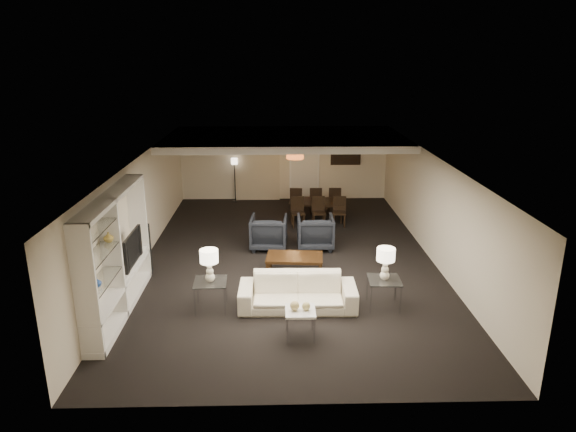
# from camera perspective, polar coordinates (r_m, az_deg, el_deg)

# --- Properties ---
(floor) EXTENTS (11.00, 11.00, 0.00)m
(floor) POSITION_cam_1_polar(r_m,az_deg,el_deg) (12.64, 0.00, -4.76)
(floor) COLOR black
(floor) RESTS_ON ground
(ceiling) EXTENTS (7.00, 11.00, 0.02)m
(ceiling) POSITION_cam_1_polar(r_m,az_deg,el_deg) (11.92, 0.00, 6.43)
(ceiling) COLOR silver
(ceiling) RESTS_ON ground
(wall_back) EXTENTS (7.00, 0.02, 2.50)m
(wall_back) POSITION_cam_1_polar(r_m,az_deg,el_deg) (17.55, -0.46, 5.89)
(wall_back) COLOR beige
(wall_back) RESTS_ON ground
(wall_front) EXTENTS (7.00, 0.02, 2.50)m
(wall_front) POSITION_cam_1_polar(r_m,az_deg,el_deg) (7.14, 1.15, -12.24)
(wall_front) COLOR beige
(wall_front) RESTS_ON ground
(wall_left) EXTENTS (0.02, 11.00, 2.50)m
(wall_left) POSITION_cam_1_polar(r_m,az_deg,el_deg) (12.63, -16.09, 0.53)
(wall_left) COLOR beige
(wall_left) RESTS_ON ground
(wall_right) EXTENTS (0.02, 11.00, 2.50)m
(wall_right) POSITION_cam_1_polar(r_m,az_deg,el_deg) (12.79, 15.88, 0.76)
(wall_right) COLOR beige
(wall_right) RESTS_ON ground
(ceiling_soffit) EXTENTS (7.00, 4.00, 0.20)m
(ceiling_soffit) POSITION_cam_1_polar(r_m,az_deg,el_deg) (15.38, -0.34, 8.58)
(ceiling_soffit) COLOR silver
(ceiling_soffit) RESTS_ON ceiling
(curtains) EXTENTS (1.50, 0.12, 2.40)m
(curtains) POSITION_cam_1_polar(r_m,az_deg,el_deg) (17.49, -3.42, 5.65)
(curtains) COLOR beige
(curtains) RESTS_ON wall_back
(door) EXTENTS (0.90, 0.05, 2.10)m
(door) POSITION_cam_1_polar(r_m,az_deg,el_deg) (17.59, 1.83, 5.24)
(door) COLOR silver
(door) RESTS_ON wall_back
(painting) EXTENTS (0.95, 0.04, 0.65)m
(painting) POSITION_cam_1_polar(r_m,az_deg,el_deg) (17.62, 6.43, 6.81)
(painting) COLOR #142D38
(painting) RESTS_ON wall_back
(media_unit) EXTENTS (0.38, 3.40, 2.35)m
(media_unit) POSITION_cam_1_polar(r_m,az_deg,el_deg) (10.24, -18.52, -4.13)
(media_unit) COLOR white
(media_unit) RESTS_ON wall_left
(pendant_light) EXTENTS (0.52, 0.52, 0.24)m
(pendant_light) POSITION_cam_1_polar(r_m,az_deg,el_deg) (15.47, 0.79, 6.83)
(pendant_light) COLOR #D8591E
(pendant_light) RESTS_ON ceiling_soffit
(sofa) EXTENTS (2.31, 0.94, 0.67)m
(sofa) POSITION_cam_1_polar(r_m,az_deg,el_deg) (10.18, 1.07, -8.45)
(sofa) COLOR beige
(sofa) RESTS_ON floor
(coffee_table) EXTENTS (1.32, 0.84, 0.45)m
(coffee_table) POSITION_cam_1_polar(r_m,az_deg,el_deg) (11.68, 0.73, -5.49)
(coffee_table) COLOR #301D0D
(coffee_table) RESTS_ON floor
(armchair_left) EXTENTS (0.97, 1.00, 0.85)m
(armchair_left) POSITION_cam_1_polar(r_m,az_deg,el_deg) (13.19, -2.16, -1.82)
(armchair_left) COLOR black
(armchair_left) RESTS_ON floor
(armchair_right) EXTENTS (0.92, 0.94, 0.85)m
(armchair_right) POSITION_cam_1_polar(r_m,az_deg,el_deg) (13.22, 3.05, -1.77)
(armchair_right) COLOR black
(armchair_right) RESTS_ON floor
(side_table_left) EXTENTS (0.66, 0.66, 0.59)m
(side_table_left) POSITION_cam_1_polar(r_m,az_deg,el_deg) (10.27, -8.56, -8.67)
(side_table_left) COLOR white
(side_table_left) RESTS_ON floor
(side_table_right) EXTENTS (0.66, 0.66, 0.59)m
(side_table_right) POSITION_cam_1_polar(r_m,az_deg,el_deg) (10.41, 10.57, -8.41)
(side_table_right) COLOR white
(side_table_right) RESTS_ON floor
(table_lamp_left) EXTENTS (0.37, 0.37, 0.65)m
(table_lamp_left) POSITION_cam_1_polar(r_m,az_deg,el_deg) (10.01, -8.72, -5.48)
(table_lamp_left) COLOR white
(table_lamp_left) RESTS_ON side_table_left
(table_lamp_right) EXTENTS (0.36, 0.36, 0.65)m
(table_lamp_right) POSITION_cam_1_polar(r_m,az_deg,el_deg) (10.15, 10.76, -5.26)
(table_lamp_right) COLOR #F4E8CE
(table_lamp_right) RESTS_ON side_table_right
(marble_table) EXTENTS (0.53, 0.53, 0.53)m
(marble_table) POSITION_cam_1_polar(r_m,az_deg,el_deg) (9.24, 1.37, -11.84)
(marble_table) COLOR white
(marble_table) RESTS_ON floor
(gold_gourd_a) EXTENTS (0.17, 0.17, 0.17)m
(gold_gourd_a) POSITION_cam_1_polar(r_m,az_deg,el_deg) (9.07, 0.75, -9.95)
(gold_gourd_a) COLOR tan
(gold_gourd_a) RESTS_ON marble_table
(gold_gourd_b) EXTENTS (0.15, 0.15, 0.15)m
(gold_gourd_b) POSITION_cam_1_polar(r_m,az_deg,el_deg) (9.08, 2.03, -9.98)
(gold_gourd_b) COLOR tan
(gold_gourd_b) RESTS_ON marble_table
(television) EXTENTS (1.13, 0.15, 0.65)m
(television) POSITION_cam_1_polar(r_m,az_deg,el_deg) (10.79, -17.44, -3.46)
(television) COLOR black
(television) RESTS_ON media_unit
(vase_blue) EXTENTS (0.16, 0.16, 0.17)m
(vase_blue) POSITION_cam_1_polar(r_m,az_deg,el_deg) (9.24, -20.50, -6.91)
(vase_blue) COLOR #234A9B
(vase_blue) RESTS_ON media_unit
(vase_amber) EXTENTS (0.18, 0.18, 0.19)m
(vase_amber) POSITION_cam_1_polar(r_m,az_deg,el_deg) (9.78, -19.32, -2.23)
(vase_amber) COLOR #AB8D39
(vase_amber) RESTS_ON media_unit
(floor_speaker) EXTENTS (0.16, 0.16, 1.19)m
(floor_speaker) POSITION_cam_1_polar(r_m,az_deg,el_deg) (12.02, -15.37, -3.57)
(floor_speaker) COLOR black
(floor_speaker) RESTS_ON floor
(dining_table) EXTENTS (1.75, 1.12, 0.58)m
(dining_table) POSITION_cam_1_polar(r_m,az_deg,el_deg) (15.54, 3.23, 0.65)
(dining_table) COLOR black
(dining_table) RESTS_ON floor
(chair_nl) EXTENTS (0.43, 0.43, 0.86)m
(chair_nl) POSITION_cam_1_polar(r_m,az_deg,el_deg) (14.84, 1.13, 0.42)
(chair_nl) COLOR black
(chair_nl) RESTS_ON floor
(chair_nm) EXTENTS (0.41, 0.41, 0.86)m
(chair_nm) POSITION_cam_1_polar(r_m,az_deg,el_deg) (14.88, 3.43, 0.44)
(chair_nm) COLOR black
(chair_nm) RESTS_ON floor
(chair_nr) EXTENTS (0.44, 0.44, 0.86)m
(chair_nr) POSITION_cam_1_polar(r_m,az_deg,el_deg) (14.94, 5.73, 0.45)
(chair_nr) COLOR black
(chair_nr) RESTS_ON floor
(chair_fl) EXTENTS (0.43, 0.43, 0.86)m
(chair_fl) POSITION_cam_1_polar(r_m,az_deg,el_deg) (16.09, 0.92, 1.78)
(chair_fl) COLOR black
(chair_fl) RESTS_ON floor
(chair_fm) EXTENTS (0.40, 0.40, 0.86)m
(chair_fm) POSITION_cam_1_polar(r_m,az_deg,el_deg) (16.12, 3.05, 1.80)
(chair_fm) COLOR black
(chair_fm) RESTS_ON floor
(chair_fr) EXTENTS (0.41, 0.41, 0.86)m
(chair_fr) POSITION_cam_1_polar(r_m,az_deg,el_deg) (16.18, 5.17, 1.81)
(chair_fr) COLOR black
(chair_fr) RESTS_ON floor
(floor_lamp) EXTENTS (0.27, 0.27, 1.49)m
(floor_lamp) POSITION_cam_1_polar(r_m,az_deg,el_deg) (17.42, -5.92, 4.00)
(floor_lamp) COLOR black
(floor_lamp) RESTS_ON floor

